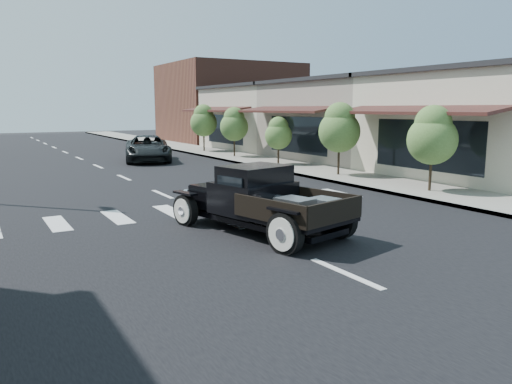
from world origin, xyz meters
TOP-DOWN VIEW (x-y plane):
  - ground at (0.00, 0.00)m, footprint 120.00×120.00m
  - road at (0.00, 15.00)m, footprint 14.00×80.00m
  - road_markings at (0.00, 10.00)m, footprint 12.00×60.00m
  - sidewalk_right at (8.50, 15.00)m, footprint 3.00×80.00m
  - storefront_near at (15.00, 4.00)m, footprint 10.00×9.00m
  - storefront_mid at (15.00, 13.00)m, footprint 10.00×9.00m
  - storefront_far at (15.00, 22.00)m, footprint 10.00×9.00m
  - far_building_right at (15.50, 32.00)m, footprint 11.00×10.00m
  - small_tree_a at (8.30, 2.26)m, footprint 1.75×1.75m
  - small_tree_b at (8.30, 7.35)m, footprint 1.83×1.83m
  - small_tree_c at (8.30, 12.30)m, footprint 1.43×1.43m
  - small_tree_d at (8.30, 17.31)m, footprint 1.73×1.73m
  - small_tree_e at (8.30, 21.84)m, footprint 1.84×1.84m
  - hotrod_pickup at (0.24, 0.50)m, footprint 3.39×5.31m
  - second_car at (3.13, 18.26)m, footprint 3.84×5.82m

SIDE VIEW (x-z plane):
  - ground at x=0.00m, z-range 0.00..0.00m
  - road_markings at x=0.00m, z-range -0.03..0.03m
  - road at x=0.00m, z-range 0.00..0.02m
  - sidewalk_right at x=8.50m, z-range 0.00..0.15m
  - second_car at x=3.13m, z-range 0.00..1.49m
  - hotrod_pickup at x=0.24m, z-range 0.00..1.70m
  - small_tree_c at x=8.30m, z-range 0.15..2.54m
  - small_tree_d at x=8.30m, z-range 0.15..3.03m
  - small_tree_a at x=8.30m, z-range 0.15..3.06m
  - small_tree_b at x=8.30m, z-range 0.15..3.21m
  - small_tree_e at x=8.30m, z-range 0.15..3.22m
  - storefront_near at x=15.00m, z-range 0.00..4.50m
  - storefront_mid at x=15.00m, z-range 0.00..4.50m
  - storefront_far at x=15.00m, z-range 0.00..4.50m
  - far_building_right at x=15.50m, z-range 0.00..7.00m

